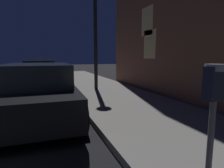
{
  "coord_description": "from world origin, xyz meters",
  "views": [
    {
      "loc": [
        2.96,
        -1.61,
        1.6
      ],
      "look_at": [
        4.09,
        1.37,
        1.14
      ],
      "focal_mm": 29.75,
      "sensor_mm": 36.0,
      "label": 1
    }
  ],
  "objects_px": {
    "car_white": "(40,67)",
    "car_yellow_cab": "(41,65)",
    "car_black": "(39,91)",
    "street_lamp": "(95,7)",
    "parking_meter": "(214,102)",
    "car_blue": "(40,73)"
  },
  "relations": [
    {
      "from": "car_black",
      "to": "parking_meter",
      "type": "bearing_deg",
      "value": -68.77
    },
    {
      "from": "car_white",
      "to": "car_yellow_cab",
      "type": "relative_size",
      "value": 1.0
    },
    {
      "from": "car_white",
      "to": "parking_meter",
      "type": "bearing_deg",
      "value": -84.75
    },
    {
      "from": "car_black",
      "to": "car_yellow_cab",
      "type": "height_order",
      "value": "same"
    },
    {
      "from": "car_white",
      "to": "car_blue",
      "type": "bearing_deg",
      "value": -89.99
    },
    {
      "from": "car_white",
      "to": "car_yellow_cab",
      "type": "xyz_separation_m",
      "value": [
        0.0,
        6.17,
        -0.0
      ]
    },
    {
      "from": "car_blue",
      "to": "car_yellow_cab",
      "type": "relative_size",
      "value": 0.98
    },
    {
      "from": "car_blue",
      "to": "car_white",
      "type": "bearing_deg",
      "value": 90.01
    },
    {
      "from": "car_blue",
      "to": "street_lamp",
      "type": "height_order",
      "value": "street_lamp"
    },
    {
      "from": "parking_meter",
      "to": "car_yellow_cab",
      "type": "xyz_separation_m",
      "value": [
        -1.54,
        22.9,
        -0.5
      ]
    },
    {
      "from": "car_white",
      "to": "street_lamp",
      "type": "height_order",
      "value": "street_lamp"
    },
    {
      "from": "car_black",
      "to": "car_blue",
      "type": "height_order",
      "value": "same"
    },
    {
      "from": "car_black",
      "to": "car_blue",
      "type": "xyz_separation_m",
      "value": [
        0.0,
        6.31,
        -0.02
      ]
    },
    {
      "from": "car_black",
      "to": "street_lamp",
      "type": "relative_size",
      "value": 0.78
    },
    {
      "from": "car_yellow_cab",
      "to": "car_white",
      "type": "bearing_deg",
      "value": -90.01
    },
    {
      "from": "car_white",
      "to": "car_yellow_cab",
      "type": "height_order",
      "value": "same"
    },
    {
      "from": "car_white",
      "to": "street_lamp",
      "type": "bearing_deg",
      "value": -75.99
    },
    {
      "from": "car_black",
      "to": "car_white",
      "type": "bearing_deg",
      "value": 90.0
    },
    {
      "from": "car_blue",
      "to": "street_lamp",
      "type": "relative_size",
      "value": 0.77
    },
    {
      "from": "car_black",
      "to": "car_yellow_cab",
      "type": "distance_m",
      "value": 18.95
    },
    {
      "from": "street_lamp",
      "to": "parking_meter",
      "type": "bearing_deg",
      "value": -97.24
    },
    {
      "from": "car_white",
      "to": "street_lamp",
      "type": "relative_size",
      "value": 0.79
    }
  ]
}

